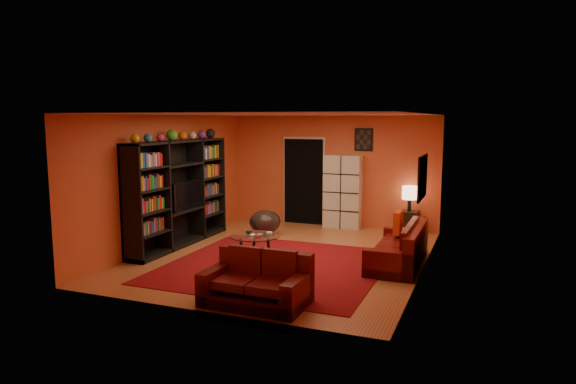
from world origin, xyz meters
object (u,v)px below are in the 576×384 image
at_px(storage_cabinet, 343,192).
at_px(side_table, 409,222).
at_px(tv, 183,195).
at_px(sofa, 402,249).
at_px(loveseat, 258,282).
at_px(coffee_table, 255,238).
at_px(entertainment_unit, 179,193).
at_px(table_lamp, 410,193).
at_px(bowl_chair, 265,222).

relative_size(storage_cabinet, side_table, 3.39).
height_order(tv, storage_cabinet, storage_cabinet).
bearing_deg(storage_cabinet, sofa, -56.78).
bearing_deg(loveseat, sofa, -30.40).
bearing_deg(storage_cabinet, loveseat, -88.32).
relative_size(loveseat, side_table, 2.84).
relative_size(coffee_table, storage_cabinet, 0.53).
bearing_deg(tv, entertainment_unit, 142.07).
height_order(sofa, storage_cabinet, storage_cabinet).
xyz_separation_m(sofa, side_table, (-0.27, 2.60, -0.04)).
distance_m(tv, table_lamp, 4.89).
relative_size(loveseat, storage_cabinet, 0.84).
distance_m(sofa, side_table, 2.61).
xyz_separation_m(entertainment_unit, bowl_chair, (1.26, 1.37, -0.75)).
relative_size(bowl_chair, side_table, 1.37).
bearing_deg(storage_cabinet, side_table, -2.98).
relative_size(entertainment_unit, table_lamp, 5.40).
bearing_deg(coffee_table, entertainment_unit, 165.47).
xyz_separation_m(coffee_table, side_table, (2.24, 3.24, -0.15)).
distance_m(loveseat, storage_cabinet, 5.26).
height_order(storage_cabinet, bowl_chair, storage_cabinet).
distance_m(loveseat, coffee_table, 2.16).
bearing_deg(loveseat, table_lamp, -13.16).
height_order(loveseat, bowl_chair, loveseat).
distance_m(coffee_table, side_table, 3.94).
distance_m(entertainment_unit, coffee_table, 2.06).
height_order(entertainment_unit, sofa, entertainment_unit).
distance_m(sofa, loveseat, 3.00).
bearing_deg(loveseat, storage_cabinet, 3.57).
height_order(bowl_chair, table_lamp, table_lamp).
height_order(sofa, coffee_table, sofa).
distance_m(entertainment_unit, tv, 0.09).
xyz_separation_m(tv, loveseat, (2.80, -2.48, -0.72)).
distance_m(sofa, storage_cabinet, 3.26).
bearing_deg(bowl_chair, entertainment_unit, -132.62).
height_order(entertainment_unit, side_table, entertainment_unit).
bearing_deg(table_lamp, coffee_table, -124.68).
height_order(entertainment_unit, tv, entertainment_unit).
bearing_deg(tv, table_lamp, -56.67).
relative_size(entertainment_unit, sofa, 1.52).
relative_size(bowl_chair, table_lamp, 1.23).
relative_size(tv, storage_cabinet, 0.59).
bearing_deg(tv, storage_cabinet, -42.95).
bearing_deg(loveseat, bowl_chair, 23.58).
distance_m(loveseat, side_table, 5.33).
bearing_deg(entertainment_unit, loveseat, -40.33).
bearing_deg(bowl_chair, table_lamp, 25.66).
bearing_deg(tv, coffee_table, -106.76).
distance_m(coffee_table, storage_cabinet, 3.39).
bearing_deg(entertainment_unit, bowl_chair, 47.38).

